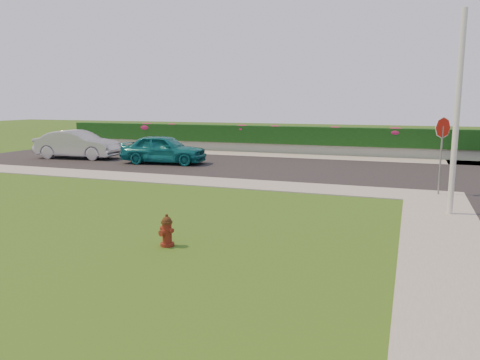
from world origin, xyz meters
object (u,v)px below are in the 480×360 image
at_px(fire_hydrant, 167,231).
at_px(stop_sign, 442,137).
at_px(sedan_silver, 78,144).
at_px(utility_pole, 457,115).
at_px(sedan_teal, 164,149).

height_order(fire_hydrant, stop_sign, stop_sign).
xyz_separation_m(fire_hydrant, stop_sign, (6.05, 8.42, 1.68)).
bearing_deg(fire_hydrant, sedan_silver, 154.67).
height_order(sedan_silver, utility_pole, utility_pole).
bearing_deg(stop_sign, sedan_silver, 143.07).
bearing_deg(sedan_silver, stop_sign, -108.53).
bearing_deg(sedan_teal, utility_pole, -124.53).
bearing_deg(fire_hydrant, utility_pole, 60.75).
relative_size(sedan_silver, utility_pole, 0.84).
bearing_deg(stop_sign, utility_pole, -111.08).
relative_size(sedan_teal, utility_pole, 0.77).
height_order(sedan_teal, stop_sign, stop_sign).
bearing_deg(sedan_silver, fire_hydrant, -140.76).
relative_size(fire_hydrant, utility_pole, 0.13).
height_order(fire_hydrant, sedan_silver, sedan_silver).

